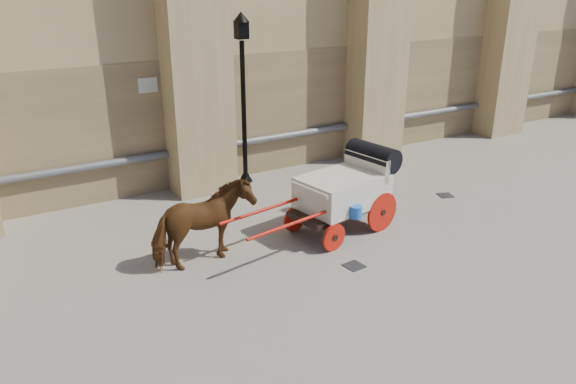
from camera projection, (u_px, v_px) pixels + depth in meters
ground at (322, 238)px, 10.84m from camera, size 90.00×90.00×0.00m
horse at (203, 225)px, 9.63m from camera, size 1.86×1.02×1.49m
carriage at (347, 187)px, 10.96m from camera, size 3.81×1.62×1.62m
street_lamp at (243, 95)px, 13.00m from camera, size 0.37×0.37×3.99m
drain_grate_near at (354, 266)px, 9.81m from camera, size 0.36×0.36×0.01m
drain_grate_far at (445, 195)px, 12.89m from camera, size 0.40×0.40×0.01m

